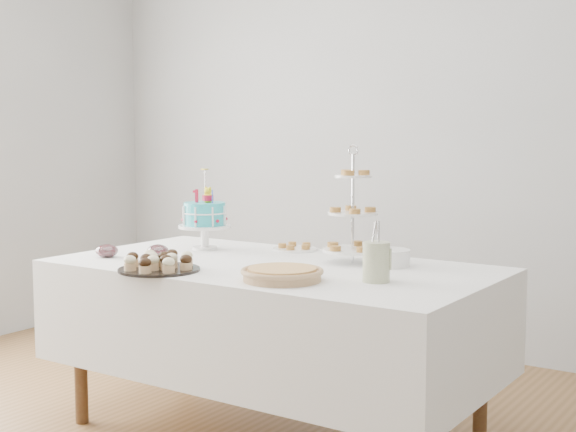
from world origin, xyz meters
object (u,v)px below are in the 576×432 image
Objects in this scene: birthday_cake at (205,228)px; pie at (282,273)px; table at (272,315)px; pastry_plate at (295,247)px; tiered_stand at (353,214)px; jam_bowl_b at (158,251)px; plate_stack at (389,258)px; utensil_pitcher at (376,260)px; cupcake_tray at (159,262)px; jam_bowl_a at (107,251)px.

birthday_cake is 0.92m from pie.
table is 0.49m from pastry_plate.
tiered_stand is at bearing -12.22° from birthday_cake.
jam_bowl_b reaches higher than pastry_plate.
jam_bowl_b is (-0.83, -0.35, -0.19)m from tiered_stand.
plate_stack is at bearing -14.95° from pastry_plate.
pie is at bearing -60.18° from pastry_plate.
jam_bowl_b is (-0.99, -0.37, -0.01)m from plate_stack.
birthday_cake is at bearing 84.46° from jam_bowl_b.
plate_stack is 0.78× the size of utensil_pitcher.
pastry_plate is (-0.42, 0.17, -0.20)m from tiered_stand.
plate_stack is (0.18, 0.54, 0.01)m from pie.
plate_stack is (0.44, 0.24, 0.26)m from table.
pastry_plate is at bearing 109.57° from table.
tiered_stand is at bearing 47.90° from cupcake_tray.
utensil_pitcher is (1.31, 0.15, 0.06)m from jam_bowl_a.
table is 4.86× the size of birthday_cake.
utensil_pitcher is (0.30, -0.34, -0.13)m from tiered_stand.
utensil_pitcher reaches higher than jam_bowl_a.
cupcake_tray is 1.05× the size of pie.
jam_bowl_b is 1.12m from utensil_pitcher.
cupcake_tray is at bearing -138.65° from plate_stack.
cupcake_tray is 1.54× the size of pastry_plate.
jam_bowl_b is at bearing -167.07° from table.
tiered_stand is 5.28× the size of jam_bowl_b.
pie is 0.56m from tiered_stand.
birthday_cake reaches higher than jam_bowl_a.
utensil_pitcher is (0.31, 0.19, 0.05)m from pie.
pie is at bearing -91.77° from tiered_stand.
pie is at bearing -47.01° from birthday_cake.
tiered_stand is 5.06× the size of jam_bowl_a.
cupcake_tray reaches higher than jam_bowl_b.
birthday_cake is 3.85× the size of jam_bowl_a.
tiered_stand is 2.36× the size of pastry_plate.
jam_bowl_b is at bearing 169.27° from utensil_pitcher.
plate_stack is 0.60m from pastry_plate.
utensil_pitcher is at bearing 0.77° from jam_bowl_b.
jam_bowl_a is 1.32m from utensil_pitcher.
cupcake_tray is (0.23, -0.57, -0.07)m from birthday_cake.
jam_bowl_a is 0.23m from jam_bowl_b.
jam_bowl_b reaches higher than table.
pastry_plate is at bearing 119.82° from pie.
utensil_pitcher is (0.71, -0.51, 0.07)m from pastry_plate.
pie is (0.26, -0.30, 0.26)m from table.
plate_stack reaches higher than table.
plate_stack is at bearing 20.48° from jam_bowl_b.
birthday_cake is at bearing 161.58° from table.
pie is (0.78, -0.47, -0.08)m from birthday_cake.
cupcake_tray is at bearing -83.79° from birthday_cake.
pastry_plate is 0.90m from jam_bowl_a.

